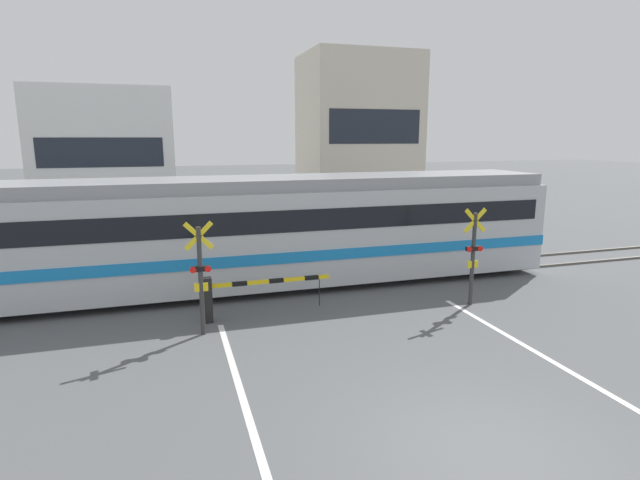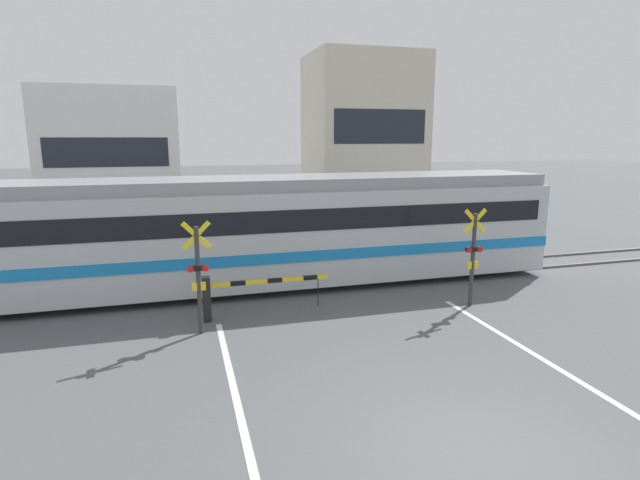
% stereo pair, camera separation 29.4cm
% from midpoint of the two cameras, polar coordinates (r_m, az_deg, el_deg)
% --- Properties ---
extents(ground_plane, '(160.00, 160.00, 0.00)m').
position_cam_midpoint_polar(ground_plane, '(8.38, 17.65, -22.49)').
color(ground_plane, '#56595B').
extents(rail_track_near, '(50.00, 0.10, 0.08)m').
position_cam_midpoint_polar(rail_track_near, '(15.70, -0.92, -5.33)').
color(rail_track_near, '#5B564C').
rests_on(rail_track_near, ground_plane).
extents(rail_track_far, '(50.00, 0.10, 0.08)m').
position_cam_midpoint_polar(rail_track_far, '(17.03, -2.27, -3.98)').
color(rail_track_far, '#5B564C').
rests_on(rail_track_far, ground_plane).
extents(road_stripe_left, '(0.14, 10.49, 0.01)m').
position_cam_midpoint_polar(road_stripe_left, '(8.31, -8.28, -22.29)').
color(road_stripe_left, white).
rests_on(road_stripe_left, ground_plane).
extents(road_stripe_right, '(0.14, 10.49, 0.01)m').
position_cam_midpoint_polar(road_stripe_right, '(11.09, 28.15, -14.45)').
color(road_stripe_right, white).
rests_on(road_stripe_right, ground_plane).
extents(commuter_train, '(20.00, 3.03, 3.43)m').
position_cam_midpoint_polar(commuter_train, '(15.52, -9.56, 1.12)').
color(commuter_train, '#B7BCC1').
rests_on(commuter_train, ground_plane).
extents(crossing_barrier_near, '(3.30, 0.20, 1.18)m').
position_cam_midpoint_polar(crossing_barrier_near, '(13.06, -10.02, -5.81)').
color(crossing_barrier_near, black).
rests_on(crossing_barrier_near, ground_plane).
extents(crossing_barrier_far, '(3.30, 0.20, 1.18)m').
position_cam_midpoint_polar(crossing_barrier_far, '(19.56, 3.92, 0.20)').
color(crossing_barrier_far, black).
rests_on(crossing_barrier_far, ground_plane).
extents(crossing_signal_left, '(0.68, 0.15, 2.74)m').
position_cam_midpoint_polar(crossing_signal_left, '(12.04, -14.18, -3.74)').
color(crossing_signal_left, '#333333').
rests_on(crossing_signal_left, ground_plane).
extents(crossing_signal_right, '(0.68, 0.15, 2.74)m').
position_cam_midpoint_polar(crossing_signal_right, '(14.37, 16.55, -1.38)').
color(crossing_signal_right, '#333333').
rests_on(crossing_signal_right, ground_plane).
extents(pedestrian, '(0.38, 0.22, 1.72)m').
position_cam_midpoint_polar(pedestrian, '(21.69, -2.57, 2.00)').
color(pedestrian, brown).
rests_on(pedestrian, ground_plane).
extents(building_left_of_street, '(6.83, 5.46, 7.11)m').
position_cam_midpoint_polar(building_left_of_street, '(29.40, -23.37, 8.63)').
color(building_left_of_street, white).
rests_on(building_left_of_street, ground_plane).
extents(building_right_of_street, '(6.50, 5.46, 9.49)m').
position_cam_midpoint_polar(building_right_of_street, '(31.32, 4.04, 11.85)').
color(building_right_of_street, beige).
rests_on(building_right_of_street, ground_plane).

